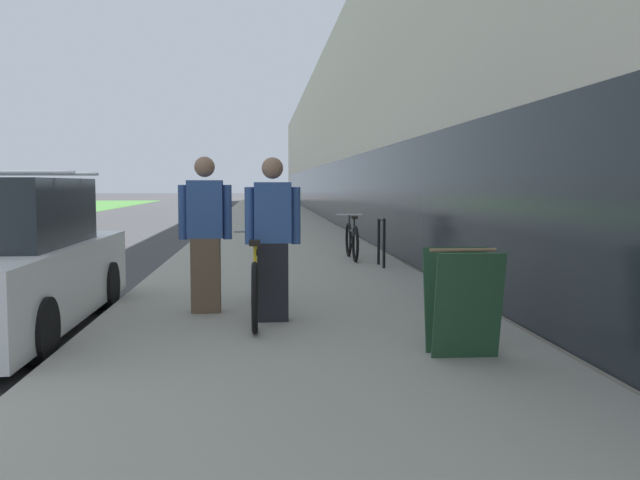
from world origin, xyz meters
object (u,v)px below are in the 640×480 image
at_px(tandem_bicycle, 256,281).
at_px(person_rider, 273,239).
at_px(parked_sedan_curbside, 0,265).
at_px(person_bystander, 205,235).
at_px(sandwich_board_sign, 462,302).
at_px(bike_rack_hoop, 381,237).
at_px(cruiser_bike_nearest, 352,240).

bearing_deg(tandem_bicycle, person_rider, -62.04).
height_order(person_rider, parked_sedan_curbside, person_rider).
bearing_deg(person_bystander, person_rider, -36.72).
bearing_deg(person_bystander, sandwich_board_sign, -43.64).
xyz_separation_m(tandem_bicycle, person_bystander, (-0.55, 0.20, 0.50)).
xyz_separation_m(person_bystander, bike_rack_hoop, (2.68, 4.19, -0.36)).
xyz_separation_m(cruiser_bike_nearest, parked_sedan_curbside, (-4.42, -5.72, 0.23)).
distance_m(bike_rack_hoop, parked_sedan_curbside, 6.59).
height_order(bike_rack_hoop, parked_sedan_curbside, parked_sedan_curbside).
distance_m(sandwich_board_sign, parked_sedan_curbside, 4.76).
xyz_separation_m(person_bystander, parked_sedan_curbside, (-2.09, -0.34, -0.28)).
bearing_deg(bike_rack_hoop, person_bystander, -122.61).
relative_size(sandwich_board_sign, parked_sedan_curbside, 0.20).
height_order(tandem_bicycle, person_rider, person_rider).
distance_m(tandem_bicycle, parked_sedan_curbside, 2.66).
xyz_separation_m(bike_rack_hoop, parked_sedan_curbside, (-4.78, -4.53, 0.08)).
relative_size(cruiser_bike_nearest, sandwich_board_sign, 1.86).
bearing_deg(parked_sedan_curbside, tandem_bicycle, 2.99).
bearing_deg(person_bystander, parked_sedan_curbside, -170.78).
bearing_deg(person_rider, tandem_bicycle, 117.96).
bearing_deg(person_rider, sandwich_board_sign, -46.45).
height_order(person_bystander, bike_rack_hoop, person_bystander).
bearing_deg(person_rider, cruiser_bike_nearest, 75.04).
distance_m(tandem_bicycle, bike_rack_hoop, 4.89).
bearing_deg(parked_sedan_curbside, person_bystander, 9.22).
bearing_deg(sandwich_board_sign, cruiser_bike_nearest, 89.75).
height_order(tandem_bicycle, cruiser_bike_nearest, tandem_bicycle).
distance_m(tandem_bicycle, cruiser_bike_nearest, 5.85).
xyz_separation_m(tandem_bicycle, sandwich_board_sign, (1.74, -1.98, 0.08)).
bearing_deg(bike_rack_hoop, cruiser_bike_nearest, 106.98).
bearing_deg(tandem_bicycle, bike_rack_hoop, 64.14).
bearing_deg(sandwich_board_sign, parked_sedan_curbside, 157.20).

